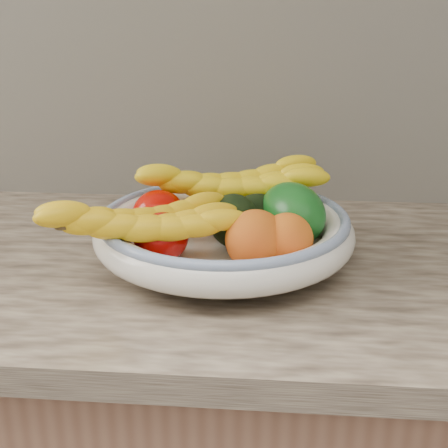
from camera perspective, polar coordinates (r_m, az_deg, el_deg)
fruit_bowl at (r=0.94m, az=-0.00°, el=-0.66°), size 0.39×0.39×0.08m
clementine_back_left at (r=1.02m, az=-1.51°, el=1.41°), size 0.06×0.06×0.05m
clementine_back_right at (r=1.03m, az=2.73°, el=1.57°), size 0.06×0.06×0.05m
clementine_back_mid at (r=0.99m, az=-0.63°, el=0.82°), size 0.06×0.06×0.04m
tomato_left at (r=0.98m, az=-5.98°, el=0.94°), size 0.11×0.11×0.07m
tomato_near_left at (r=0.88m, az=-5.79°, el=-1.19°), size 0.10×0.10×0.07m
avocado_center at (r=0.94m, az=0.95°, el=0.31°), size 0.10×0.13×0.08m
avocado_right at (r=0.96m, az=2.84°, el=0.84°), size 0.11×0.11×0.06m
green_mango at (r=0.94m, az=6.28°, el=0.99°), size 0.16×0.17×0.11m
peach_front at (r=0.86m, az=2.91°, el=-1.46°), size 0.10×0.10×0.08m
peach_right at (r=0.86m, az=5.78°, el=-1.36°), size 0.08×0.08×0.07m
banana_bunch_back at (r=1.01m, az=0.62°, el=3.26°), size 0.34×0.17×0.09m
banana_bunch_front at (r=0.86m, az=-7.55°, el=-0.32°), size 0.32×0.23×0.08m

